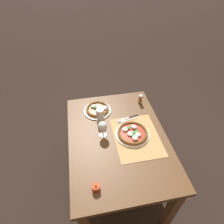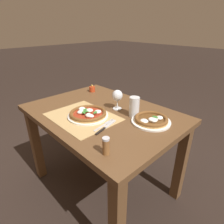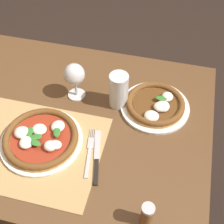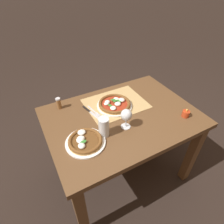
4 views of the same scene
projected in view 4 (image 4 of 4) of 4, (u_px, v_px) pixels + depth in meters
name	position (u px, v px, depth m)	size (l,w,h in m)	color
ground_plane	(120.00, 170.00, 1.92)	(24.00, 24.00, 0.00)	black
dining_table	(122.00, 126.00, 1.52)	(1.16, 0.84, 0.74)	brown
paper_placemat	(116.00, 103.00, 1.57)	(0.49, 0.38, 0.00)	tan
pizza_near	(115.00, 104.00, 1.52)	(0.29, 0.29, 0.05)	white
pizza_far	(85.00, 141.00, 1.22)	(0.27, 0.27, 0.05)	white
wine_glass	(126.00, 116.00, 1.28)	(0.08, 0.08, 0.16)	silver
pint_glass	(104.00, 127.00, 1.25)	(0.07, 0.07, 0.15)	silver
fork	(95.00, 112.00, 1.47)	(0.05, 0.20, 0.00)	#B7B7BC
knife	(91.00, 113.00, 1.47)	(0.07, 0.21, 0.01)	black
votive_candle	(186.00, 114.00, 1.43)	(0.06, 0.06, 0.07)	#B23819
pepper_shaker	(59.00, 103.00, 1.49)	(0.04, 0.04, 0.10)	brown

